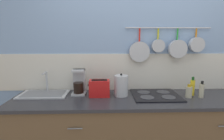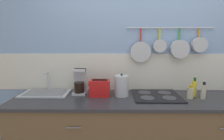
{
  "view_description": "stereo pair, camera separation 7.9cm",
  "coord_description": "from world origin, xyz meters",
  "px_view_note": "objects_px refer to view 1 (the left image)",
  "views": [
    {
      "loc": [
        -0.43,
        -1.86,
        1.55
      ],
      "look_at": [
        -0.37,
        0.0,
        1.22
      ],
      "focal_mm": 28.0,
      "sensor_mm": 36.0,
      "label": 1
    },
    {
      "loc": [
        -0.35,
        -1.86,
        1.55
      ],
      "look_at": [
        -0.37,
        0.0,
        1.22
      ],
      "focal_mm": 28.0,
      "sensor_mm": 36.0,
      "label": 2
    }
  ],
  "objects_px": {
    "bottle_dish_soap": "(192,87)",
    "bottle_hot_sauce": "(202,90)",
    "kettle": "(121,86)",
    "bottle_vinegar": "(189,92)",
    "coffee_maker": "(79,84)",
    "toaster": "(99,88)"
  },
  "relations": [
    {
      "from": "toaster",
      "to": "bottle_hot_sauce",
      "type": "relative_size",
      "value": 1.3
    },
    {
      "from": "kettle",
      "to": "bottle_hot_sauce",
      "type": "relative_size",
      "value": 1.38
    },
    {
      "from": "coffee_maker",
      "to": "bottle_vinegar",
      "type": "bearing_deg",
      "value": -7.93
    },
    {
      "from": "coffee_maker",
      "to": "kettle",
      "type": "distance_m",
      "value": 0.51
    },
    {
      "from": "coffee_maker",
      "to": "bottle_hot_sauce",
      "type": "relative_size",
      "value": 1.55
    },
    {
      "from": "coffee_maker",
      "to": "toaster",
      "type": "distance_m",
      "value": 0.27
    },
    {
      "from": "coffee_maker",
      "to": "toaster",
      "type": "xyz_separation_m",
      "value": [
        0.25,
        -0.1,
        -0.03
      ]
    },
    {
      "from": "kettle",
      "to": "bottle_vinegar",
      "type": "relative_size",
      "value": 1.74
    },
    {
      "from": "coffee_maker",
      "to": "toaster",
      "type": "bearing_deg",
      "value": -22.44
    },
    {
      "from": "kettle",
      "to": "bottle_vinegar",
      "type": "height_order",
      "value": "kettle"
    },
    {
      "from": "coffee_maker",
      "to": "bottle_dish_soap",
      "type": "distance_m",
      "value": 1.33
    },
    {
      "from": "coffee_maker",
      "to": "bottle_dish_soap",
      "type": "xyz_separation_m",
      "value": [
        1.33,
        -0.1,
        -0.03
      ]
    },
    {
      "from": "bottle_vinegar",
      "to": "toaster",
      "type": "bearing_deg",
      "value": 175.89
    },
    {
      "from": "coffee_maker",
      "to": "bottle_vinegar",
      "type": "xyz_separation_m",
      "value": [
        1.26,
        -0.18,
        -0.06
      ]
    },
    {
      "from": "bottle_dish_soap",
      "to": "bottle_hot_sauce",
      "type": "distance_m",
      "value": 0.11
    },
    {
      "from": "kettle",
      "to": "toaster",
      "type": "bearing_deg",
      "value": -176.77
    },
    {
      "from": "bottle_dish_soap",
      "to": "toaster",
      "type": "bearing_deg",
      "value": -179.9
    },
    {
      "from": "bottle_vinegar",
      "to": "bottle_dish_soap",
      "type": "height_order",
      "value": "bottle_dish_soap"
    },
    {
      "from": "toaster",
      "to": "kettle",
      "type": "relative_size",
      "value": 0.94
    },
    {
      "from": "toaster",
      "to": "bottle_dish_soap",
      "type": "distance_m",
      "value": 1.08
    },
    {
      "from": "bottle_dish_soap",
      "to": "coffee_maker",
      "type": "bearing_deg",
      "value": 175.66
    },
    {
      "from": "toaster",
      "to": "bottle_vinegar",
      "type": "xyz_separation_m",
      "value": [
        1.01,
        -0.07,
        -0.03
      ]
    }
  ]
}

